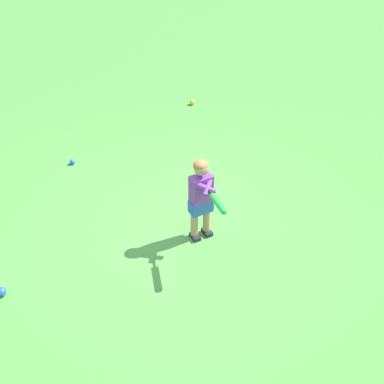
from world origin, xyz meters
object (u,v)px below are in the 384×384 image
at_px(child_batter, 202,194).
at_px(play_ball_midfield, 192,102).
at_px(play_ball_center_lawn, 72,162).
at_px(play_ball_far_left, 1,292).

xyz_separation_m(child_batter, play_ball_midfield, (1.15, 3.48, -0.60)).
relative_size(play_ball_midfield, play_ball_center_lawn, 1.25).
relative_size(child_batter, play_ball_midfield, 10.80).
height_order(child_batter, play_ball_midfield, child_batter).
xyz_separation_m(play_ball_midfield, play_ball_far_left, (-3.46, -3.61, 0.00)).
height_order(play_ball_midfield, play_ball_far_left, play_ball_far_left).
bearing_deg(play_ball_center_lawn, child_batter, -59.71).
relative_size(child_batter, play_ball_far_left, 10.60).
distance_m(play_ball_center_lawn, play_ball_far_left, 2.53).
distance_m(play_ball_midfield, play_ball_center_lawn, 2.75).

